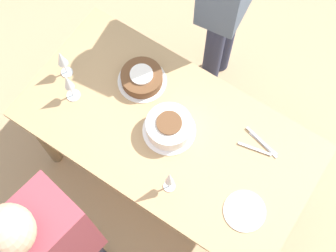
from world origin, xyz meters
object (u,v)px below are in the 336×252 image
at_px(wine_glass_far, 62,59).
at_px(wine_glass_extra, 169,179).
at_px(wine_glass_near, 68,83).
at_px(cake_center_white, 169,127).
at_px(cake_front_chocolate, 142,78).

distance_m(wine_glass_far, wine_glass_extra, 0.80).
xyz_separation_m(wine_glass_far, wine_glass_extra, (-0.78, 0.21, -0.00)).
bearing_deg(wine_glass_near, wine_glass_far, -38.28).
height_order(wine_glass_near, wine_glass_extra, wine_glass_extra).
xyz_separation_m(cake_center_white, wine_glass_extra, (-0.16, 0.23, 0.09)).
height_order(cake_center_white, cake_front_chocolate, cake_center_white).
height_order(cake_center_white, wine_glass_near, wine_glass_near).
bearing_deg(wine_glass_extra, wine_glass_near, -10.70).
xyz_separation_m(wine_glass_near, wine_glass_far, (0.11, -0.09, 0.00)).
distance_m(wine_glass_near, wine_glass_far, 0.14).
relative_size(wine_glass_far, wine_glass_extra, 0.96).
bearing_deg(cake_center_white, wine_glass_near, 12.03).
relative_size(cake_center_white, wine_glass_extra, 1.27).
relative_size(cake_front_chocolate, wine_glass_extra, 1.22).
relative_size(wine_glass_near, wine_glass_far, 1.00).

